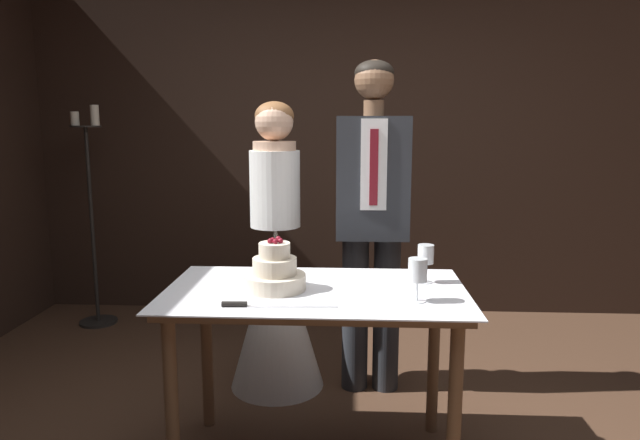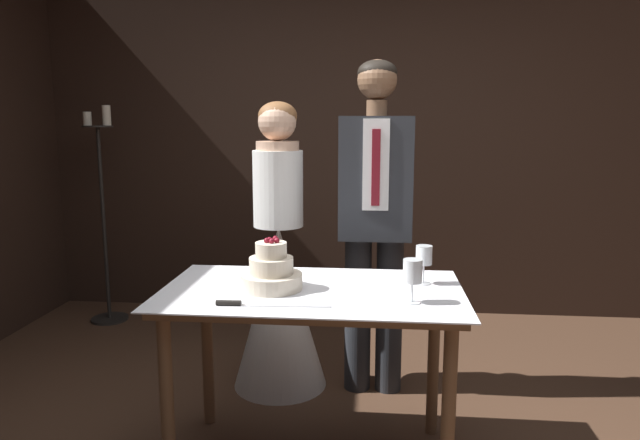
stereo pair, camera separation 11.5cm
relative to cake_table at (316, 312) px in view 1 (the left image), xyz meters
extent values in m
cube|color=black|center=(0.10, 2.22, 0.73)|extent=(5.16, 0.12, 2.86)
cylinder|color=brown|center=(-0.56, -0.29, -0.32)|extent=(0.06, 0.06, 0.77)
cylinder|color=brown|center=(0.56, -0.29, -0.32)|extent=(0.06, 0.06, 0.77)
cylinder|color=brown|center=(-0.56, 0.29, -0.32)|extent=(0.06, 0.06, 0.77)
cylinder|color=brown|center=(0.56, 0.29, -0.32)|extent=(0.06, 0.06, 0.77)
cube|color=brown|center=(0.00, 0.00, 0.08)|extent=(1.25, 0.69, 0.03)
cube|color=white|center=(0.00, 0.00, 0.10)|extent=(1.31, 0.75, 0.01)
cylinder|color=beige|center=(-0.18, -0.01, 0.14)|extent=(0.27, 0.27, 0.07)
cylinder|color=beige|center=(-0.18, -0.01, 0.21)|extent=(0.19, 0.19, 0.07)
cylinder|color=beige|center=(-0.18, -0.01, 0.28)|extent=(0.14, 0.14, 0.07)
sphere|color=maroon|center=(-0.15, -0.02, 0.32)|extent=(0.02, 0.02, 0.02)
sphere|color=maroon|center=(-0.16, 0.03, 0.32)|extent=(0.02, 0.02, 0.02)
sphere|color=maroon|center=(-0.18, 0.00, 0.32)|extent=(0.02, 0.02, 0.02)
sphere|color=maroon|center=(-0.19, -0.02, 0.32)|extent=(0.02, 0.02, 0.02)
sphere|color=maroon|center=(-0.17, -0.03, 0.32)|extent=(0.02, 0.02, 0.02)
cube|color=silver|center=(-0.08, -0.25, 0.11)|extent=(0.36, 0.04, 0.00)
cylinder|color=black|center=(-0.30, -0.26, 0.12)|extent=(0.10, 0.03, 0.02)
cylinder|color=silver|center=(0.42, -0.15, 0.11)|extent=(0.07, 0.07, 0.00)
cylinder|color=silver|center=(0.42, -0.15, 0.15)|extent=(0.01, 0.01, 0.08)
cylinder|color=silver|center=(0.42, -0.15, 0.24)|extent=(0.08, 0.08, 0.09)
cylinder|color=silver|center=(0.49, 0.13, 0.11)|extent=(0.07, 0.07, 0.00)
cylinder|color=silver|center=(0.49, 0.13, 0.15)|extent=(0.01, 0.01, 0.09)
cylinder|color=silver|center=(0.49, 0.13, 0.24)|extent=(0.07, 0.07, 0.09)
cylinder|color=maroon|center=(0.49, 0.13, 0.21)|extent=(0.06, 0.06, 0.03)
cone|color=white|center=(-0.27, 0.75, -0.23)|extent=(0.54, 0.54, 0.95)
cylinder|color=white|center=(-0.27, 0.75, 0.46)|extent=(0.28, 0.28, 0.42)
cylinder|color=#DBAD8E|center=(-0.27, 0.75, 0.70)|extent=(0.24, 0.24, 0.05)
sphere|color=#DBAD8E|center=(-0.27, 0.75, 0.83)|extent=(0.21, 0.21, 0.21)
ellipsoid|color=brown|center=(-0.27, 0.76, 0.86)|extent=(0.22, 0.22, 0.16)
cylinder|color=#282B30|center=(0.18, 0.75, -0.26)|extent=(0.15, 0.15, 0.89)
cylinder|color=#282B30|center=(0.36, 0.75, -0.26)|extent=(0.15, 0.15, 0.89)
cube|color=#282B30|center=(0.27, 0.75, 0.52)|extent=(0.40, 0.24, 0.67)
cube|color=white|center=(0.27, 0.62, 0.60)|extent=(0.14, 0.01, 0.48)
cube|color=maroon|center=(0.27, 0.62, 0.59)|extent=(0.04, 0.01, 0.40)
cylinder|color=brown|center=(0.27, 0.75, 0.90)|extent=(0.11, 0.11, 0.08)
sphere|color=brown|center=(0.27, 0.75, 1.05)|extent=(0.21, 0.21, 0.21)
ellipsoid|color=black|center=(0.27, 0.76, 1.08)|extent=(0.21, 0.21, 0.14)
cylinder|color=black|center=(-1.79, 1.72, -0.69)|extent=(0.28, 0.28, 0.02)
cylinder|color=black|center=(-1.79, 1.72, 0.05)|extent=(0.03, 0.03, 1.47)
cylinder|color=black|center=(-1.79, 1.72, 0.80)|extent=(0.22, 0.22, 0.01)
cylinder|color=silver|center=(-1.86, 1.72, 0.85)|extent=(0.06, 0.06, 0.10)
cylinder|color=silver|center=(-1.71, 1.72, 0.88)|extent=(0.06, 0.06, 0.15)
camera|label=1|loc=(0.15, -2.39, 0.81)|focal=32.00mm
camera|label=2|loc=(0.26, -2.38, 0.81)|focal=32.00mm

